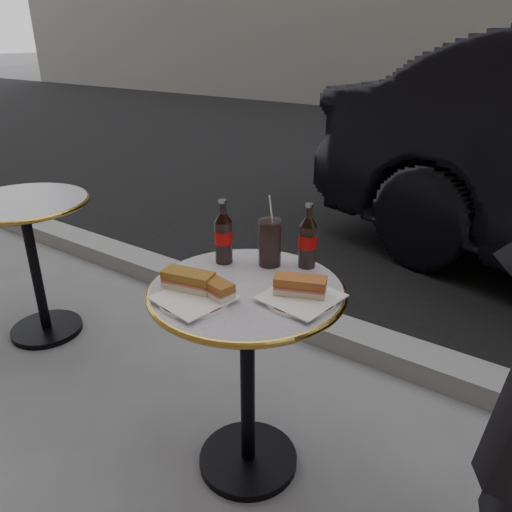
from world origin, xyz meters
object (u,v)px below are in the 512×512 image
Objects in this scene: bistro_table at (248,382)px; plate_left at (194,300)px; cola_glass at (270,243)px; cola_bottle_left at (223,231)px; plate_right at (301,299)px; cola_bottle_right at (308,236)px.

plate_left is (-0.07, -0.16, 0.37)m from bistro_table.
bistro_table is 3.52× the size of plate_left.
plate_left is 0.35m from cola_glass.
plate_left is at bearing -113.52° from bistro_table.
cola_glass reaches higher than bistro_table.
cola_glass is at bearing 27.40° from cola_bottle_left.
bistro_table is 0.41m from plate_right.
cola_bottle_right is 1.38× the size of cola_glass.
bistro_table is 0.48m from cola_glass.
cola_bottle_left reaches higher than cola_glass.
cola_bottle_left is 1.01× the size of cola_bottle_right.
plate_right is 0.28m from cola_glass.
cola_bottle_right is at bearing 28.09° from cola_bottle_left.
cola_bottle_left reaches higher than plate_right.
cola_bottle_left is at bearing 110.76° from plate_left.
bistro_table is 3.42× the size of plate_right.
cola_bottle_right is (0.08, 0.24, 0.48)m from bistro_table.
cola_bottle_left is (-0.17, 0.11, 0.48)m from bistro_table.
cola_glass reaches higher than plate_left.
cola_bottle_right reaches higher than plate_right.
bistro_table is at bearing 66.48° from plate_left.
cola_glass is at bearing -151.05° from cola_bottle_right.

